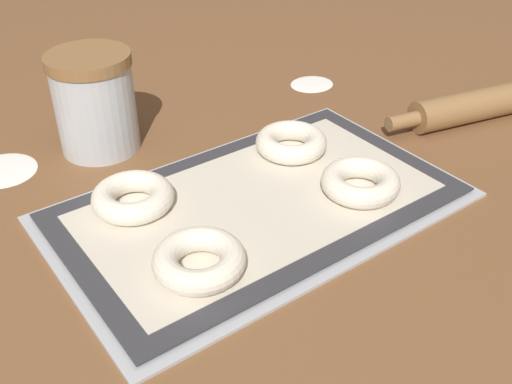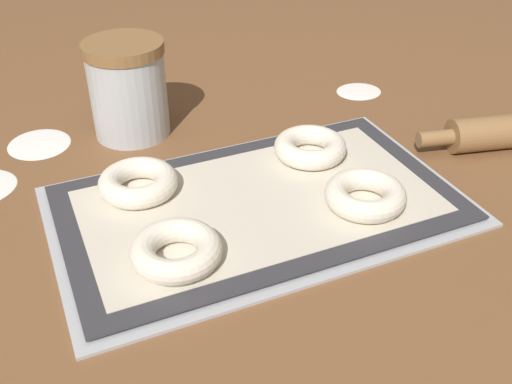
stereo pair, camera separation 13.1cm
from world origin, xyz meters
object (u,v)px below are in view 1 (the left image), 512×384
Objects in this scene: baking_tray at (256,206)px; bagel_front_right at (360,182)px; bagel_back_left at (133,197)px; bagel_front_left at (199,260)px; rolling_pin at (504,99)px; flour_canister at (95,102)px; bagel_back_right at (291,142)px.

bagel_front_right reaches higher than baking_tray.
bagel_front_right is at bearing -29.48° from bagel_back_left.
bagel_front_left is 0.60m from rolling_pin.
bagel_back_left is at bearing 147.97° from baking_tray.
baking_tray is 0.14m from bagel_front_left.
baking_tray is 5.04× the size of bagel_front_right.
bagel_front_left is at bearing -178.23° from bagel_front_right.
flour_canister is (-0.21, 0.32, 0.05)m from bagel_front_right.
bagel_front_left is 0.15m from bagel_back_left.
bagel_back_left is at bearing 177.90° from bagel_back_right.
bagel_back_left is 0.23× the size of rolling_pin.
baking_tray is at bearing 177.43° from rolling_pin.
rolling_pin is (0.36, -0.09, -0.00)m from bagel_back_right.
flour_canister is (-0.20, 0.19, 0.05)m from bagel_back_right.
bagel_back_left is 0.61m from rolling_pin.
bagel_back_left is 0.19m from flour_canister.
bagel_back_left is 0.24m from bagel_back_right.
baking_tray is at bearing -147.96° from bagel_back_right.
rolling_pin reaches higher than bagel_front_left.
bagel_back_left is (-0.13, 0.08, 0.02)m from baking_tray.
flour_canister is at bearing 137.42° from bagel_back_right.
bagel_front_right is 0.38m from flour_canister.
bagel_front_left and bagel_front_right have the same top height.
flour_canister reaches higher than bagel_front_right.
bagel_front_right is 0.23× the size of rolling_pin.
bagel_front_right is 0.70× the size of flour_canister.
rolling_pin is (0.56, -0.28, -0.05)m from flour_canister.
bagel_back_right reaches higher than baking_tray.
baking_tray is 0.15m from bagel_back_left.
bagel_back_right is (0.24, -0.01, 0.00)m from bagel_back_left.
bagel_back_left is at bearing -101.55° from flour_canister.
bagel_front_left is 0.27m from bagel_back_right.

